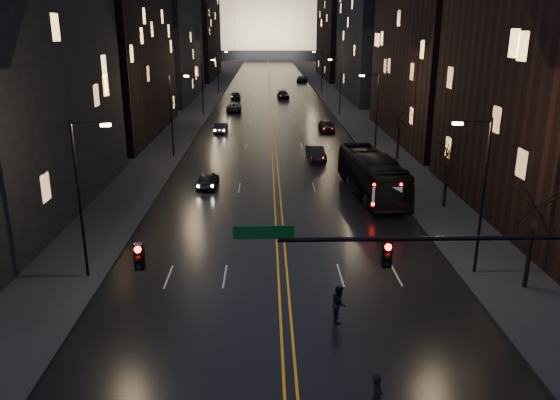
{
  "coord_description": "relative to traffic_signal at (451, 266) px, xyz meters",
  "views": [
    {
      "loc": [
        -0.86,
        -18.31,
        13.5
      ],
      "look_at": [
        -0.12,
        11.41,
        4.1
      ],
      "focal_mm": 35.0,
      "sensor_mm": 36.0,
      "label": 1
    }
  ],
  "objects": [
    {
      "name": "building_left_far",
      "position": [
        -26.91,
        92.0,
        4.9
      ],
      "size": [
        12.0,
        34.0,
        20.0
      ],
      "primitive_type": "cube",
      "color": "black",
      "rests_on": "ground"
    },
    {
      "name": "tree_right_near",
      "position": [
        7.09,
        8.0,
        -0.58
      ],
      "size": [
        2.4,
        2.4,
        6.65
      ],
      "color": "black",
      "rests_on": "ground"
    },
    {
      "name": "streetlamp_left_dist",
      "position": [
        -16.72,
        100.0,
        -0.02
      ],
      "size": [
        2.13,
        0.25,
        9.0
      ],
      "color": "black",
      "rests_on": "ground"
    },
    {
      "name": "oncoming_car_b",
      "position": [
        -12.93,
        54.66,
        -4.42
      ],
      "size": [
        1.71,
        4.26,
        1.38
      ],
      "primitive_type": "imported",
      "rotation": [
        0.0,
        0.0,
        3.08
      ],
      "color": "black",
      "rests_on": "ground"
    },
    {
      "name": "center_line",
      "position": [
        -5.91,
        130.0,
        -5.08
      ],
      "size": [
        0.62,
        320.0,
        0.01
      ],
      "primitive_type": "cube",
      "color": "orange",
      "rests_on": "road"
    },
    {
      "name": "streetlamp_right_near",
      "position": [
        4.91,
        10.0,
        -0.02
      ],
      "size": [
        2.13,
        0.25,
        9.0
      ],
      "color": "black",
      "rests_on": "ground"
    },
    {
      "name": "streetlamp_right_far",
      "position": [
        4.91,
        70.0,
        -0.02
      ],
      "size": [
        2.13,
        0.25,
        9.0
      ],
      "color": "black",
      "rests_on": "ground"
    },
    {
      "name": "tree_right_far",
      "position": [
        7.09,
        38.0,
        -0.58
      ],
      "size": [
        2.4,
        2.4,
        6.65
      ],
      "color": "black",
      "rests_on": "ground"
    },
    {
      "name": "streetlamp_left_near",
      "position": [
        -16.72,
        10.0,
        -0.02
      ],
      "size": [
        2.13,
        0.25,
        9.0
      ],
      "color": "black",
      "rests_on": "ground"
    },
    {
      "name": "bus",
      "position": [
        2.04,
        25.72,
        -3.35
      ],
      "size": [
        4.11,
        12.78,
        3.5
      ],
      "primitive_type": "imported",
      "rotation": [
        0.0,
        0.0,
        0.09
      ],
      "color": "black",
      "rests_on": "ground"
    },
    {
      "name": "traffic_signal",
      "position": [
        0.0,
        0.0,
        0.0
      ],
      "size": [
        17.29,
        0.45,
        7.0
      ],
      "color": "black",
      "rests_on": "ground"
    },
    {
      "name": "streetlamp_left_far",
      "position": [
        -16.72,
        70.0,
        -0.02
      ],
      "size": [
        2.13,
        0.25,
        9.0
      ],
      "color": "black",
      "rests_on": "ground"
    },
    {
      "name": "oncoming_car_c",
      "position": [
        -12.23,
        74.16,
        -4.37
      ],
      "size": [
        2.54,
        5.31,
        1.46
      ],
      "primitive_type": "imported",
      "rotation": [
        0.0,
        0.0,
        3.16
      ],
      "color": "black",
      "rests_on": "ground"
    },
    {
      "name": "pedestrian_a",
      "position": [
        -2.92,
        -2.0,
        -4.14
      ],
      "size": [
        0.48,
        0.72,
        1.92
      ],
      "primitive_type": "imported",
      "rotation": [
        0.0,
        0.0,
        1.61
      ],
      "color": "black",
      "rests_on": "ground"
    },
    {
      "name": "receding_car_a",
      "position": [
        -1.53,
        38.38,
        -4.35
      ],
      "size": [
        1.99,
        4.68,
        1.5
      ],
      "primitive_type": "imported",
      "rotation": [
        0.0,
        0.0,
        0.09
      ],
      "color": "black",
      "rests_on": "ground"
    },
    {
      "name": "pedestrian_b",
      "position": [
        -3.36,
        5.0,
        -4.19
      ],
      "size": [
        0.53,
        0.91,
        1.83
      ],
      "primitive_type": "imported",
      "rotation": [
        0.0,
        0.0,
        1.52
      ],
      "color": "black",
      "rests_on": "ground"
    },
    {
      "name": "building_left_mid",
      "position": [
        -26.91,
        54.0,
        8.9
      ],
      "size": [
        12.0,
        30.0,
        28.0
      ],
      "primitive_type": "cube",
      "color": "black",
      "rests_on": "ground"
    },
    {
      "name": "tree_right_mid",
      "position": [
        7.09,
        22.0,
        -0.58
      ],
      "size": [
        2.4,
        2.4,
        6.65
      ],
      "color": "black",
      "rests_on": "ground"
    },
    {
      "name": "sidewalk_right",
      "position": [
        8.09,
        130.0,
        -5.02
      ],
      "size": [
        8.0,
        320.0,
        0.16
      ],
      "primitive_type": "cube",
      "color": "black",
      "rests_on": "ground"
    },
    {
      "name": "building_right_mid",
      "position": [
        15.09,
        92.0,
        7.9
      ],
      "size": [
        12.0,
        34.0,
        26.0
      ],
      "primitive_type": "cube",
      "color": "black",
      "rests_on": "ground"
    },
    {
      "name": "capitol",
      "position": [
        -5.91,
        250.0,
        12.05
      ],
      "size": [
        90.0,
        50.0,
        58.5
      ],
      "color": "black",
      "rests_on": "ground"
    },
    {
      "name": "streetlamp_left_mid",
      "position": [
        -16.72,
        40.0,
        -0.02
      ],
      "size": [
        2.13,
        0.25,
        9.0
      ],
      "color": "black",
      "rests_on": "ground"
    },
    {
      "name": "building_left_dist",
      "position": [
        -26.91,
        140.0,
        6.9
      ],
      "size": [
        12.0,
        40.0,
        24.0
      ],
      "primitive_type": "cube",
      "color": "black",
      "rests_on": "ground"
    },
    {
      "name": "receding_car_b",
      "position": [
        1.4,
        55.23,
        -4.3
      ],
      "size": [
        2.02,
        4.75,
        1.6
      ],
      "primitive_type": "imported",
      "rotation": [
        0.0,
        0.0,
        0.03
      ],
      "color": "black",
      "rests_on": "ground"
    },
    {
      "name": "streetlamp_right_mid",
      "position": [
        4.91,
        40.0,
        -0.02
      ],
      "size": [
        2.13,
        0.25,
        9.0
      ],
      "color": "black",
      "rests_on": "ground"
    },
    {
      "name": "streetlamp_right_dist",
      "position": [
        4.91,
        100.0,
        -0.02
      ],
      "size": [
        2.13,
        0.25,
        9.0
      ],
      "color": "black",
      "rests_on": "ground"
    },
    {
      "name": "sidewalk_left",
      "position": [
        -19.91,
        130.0,
        -5.02
      ],
      "size": [
        8.0,
        320.0,
        0.16
      ],
      "primitive_type": "cube",
      "color": "black",
      "rests_on": "ground"
    },
    {
      "name": "building_right_dist",
      "position": [
        15.09,
        140.0,
        5.9
      ],
      "size": [
        12.0,
        40.0,
        22.0
      ],
      "primitive_type": "cube",
      "color": "black",
      "rests_on": "ground"
    },
    {
      "name": "oncoming_car_d",
      "position": [
        -12.88,
        91.11,
        -4.39
      ],
      "size": [
        2.38,
        5.08,
        1.44
      ],
      "primitive_type": "imported",
      "rotation": [
        0.0,
        0.0,
        3.22
      ],
      "color": "black",
      "rests_on": "ground"
    },
    {
      "name": "oncoming_car_a",
      "position": [
        -12.01,
        28.34,
        -4.38
      ],
      "size": [
        1.88,
        4.31,
        1.45
      ],
      "primitive_type": "imported",
      "rotation": [
        0.0,
        0.0,
        3.1
      ],
      "color": "black",
      "rests_on": "ground"
    },
    {
      "name": "receding_car_c",
      "position": [
        -3.41,
        91.71,
        -4.36
      ],
      "size": [
        2.53,
        5.29,
        1.49
      ],
      "primitive_type": "imported",
      "rotation": [
        0.0,
        0.0,
        0.09
      ],
      "color": "black",
      "rests_on": "ground"
    },
    {
      "name": "ground",
      "position": [
        -5.91,
        0.0,
        -5.1
      ],
      "size": [
        900.0,
        900.0,
        0.0
      ],
      "primitive_type": "plane",
      "color": "black",
      "rests_on": "ground"
    },
    {
      "name": "receding_car_d",
      "position": [
        2.59,
        126.73,
        -4.32
      ],
      "size": [
        3.22,
        5.92,
        1.58
      ],
      "primitive_type": "imported",
      "rotation": [
        0.0,
        0.0,
        -0.11
      ],
      "color": "black",
      "rests_on": "ground"
    },
    {
      "name": "road",
      "position": [
        -5.91,
        130.0,
        -5.09
      ],
      "size": [
        20.0,
        320.0,
        0.02
      ],
      "primitive_type": "cube",
      "color": "black",
      "rests_on": "ground"
    }
  ]
}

